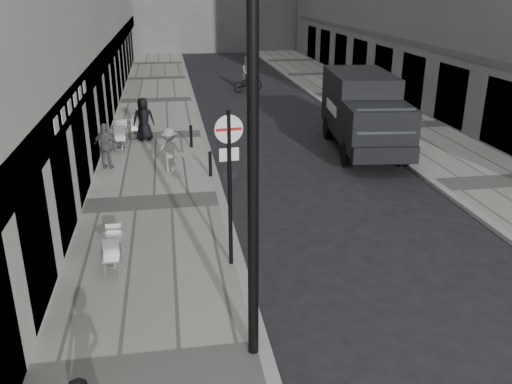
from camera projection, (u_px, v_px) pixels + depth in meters
sidewalk at (156, 137)px, 23.05m from camera, size 4.00×60.00×0.12m
far_sidewalk at (400, 126)px, 24.71m from camera, size 4.00×60.00×0.12m
sign_post at (229, 169)px, 11.64m from camera, size 0.61×0.13×3.58m
lamppost at (253, 136)px, 8.09m from camera, size 0.31×0.31×6.97m
bollard_near at (210, 165)px, 17.98m from camera, size 0.11×0.11×0.81m
bollard_far at (191, 137)px, 21.21m from camera, size 0.11×0.11×0.82m
panel_van at (364, 109)px, 20.88m from camera, size 2.96×6.38×2.90m
cyclist at (248, 78)px, 32.64m from camera, size 2.07×1.35×2.11m
pedestrian_a at (106, 146)px, 18.57m from camera, size 1.01×0.64×1.61m
pedestrian_b at (170, 150)px, 18.26m from camera, size 1.06×0.70×1.53m
pedestrian_c at (144, 119)px, 22.02m from camera, size 0.89×0.61×1.75m
cafe_table_near at (113, 247)px, 12.28m from camera, size 0.64×1.45×0.83m
cafe_table_mid at (121, 135)px, 21.07m from camera, size 0.79×1.78×1.01m
cafe_table_far at (136, 126)px, 22.74m from camera, size 0.65×1.48×0.84m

